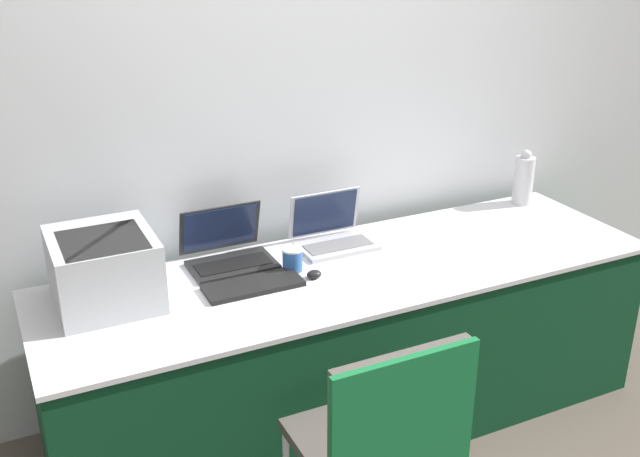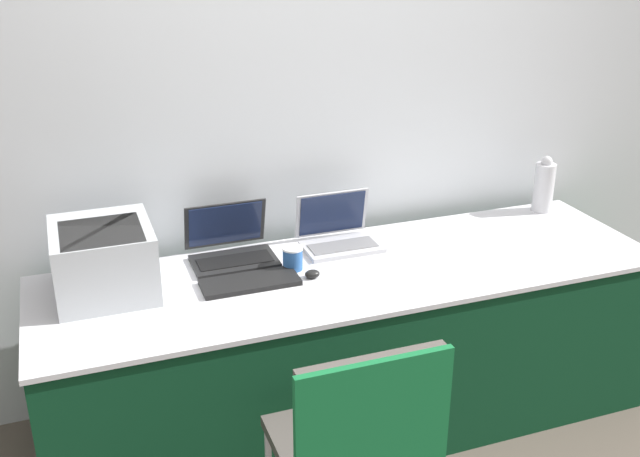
{
  "view_description": "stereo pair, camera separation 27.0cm",
  "coord_description": "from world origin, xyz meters",
  "px_view_note": "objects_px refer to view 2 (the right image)",
  "views": [
    {
      "loc": [
        -1.3,
        -2.02,
        2.04
      ],
      "look_at": [
        -0.13,
        0.41,
        0.9
      ],
      "focal_mm": 42.0,
      "sensor_mm": 36.0,
      "label": 1
    },
    {
      "loc": [
        -1.05,
        -2.13,
        2.04
      ],
      "look_at": [
        -0.13,
        0.41,
        0.9
      ],
      "focal_mm": 42.0,
      "sensor_mm": 36.0,
      "label": 2
    }
  ],
  "objects_px": {
    "laptop_right": "(338,234)",
    "metal_pitcher": "(544,186)",
    "laptop_left": "(231,248)",
    "external_keyboard": "(250,282)",
    "mouse": "(312,274)",
    "chair": "(360,435)",
    "printer": "(104,258)",
    "coffee_cup": "(293,258)"
  },
  "relations": [
    {
      "from": "printer",
      "to": "chair",
      "type": "xyz_separation_m",
      "value": [
        0.65,
        -0.91,
        -0.31
      ]
    },
    {
      "from": "mouse",
      "to": "external_keyboard",
      "type": "bearing_deg",
      "value": 173.96
    },
    {
      "from": "chair",
      "to": "metal_pitcher",
      "type": "bearing_deg",
      "value": 37.49
    },
    {
      "from": "printer",
      "to": "laptop_right",
      "type": "bearing_deg",
      "value": 6.27
    },
    {
      "from": "coffee_cup",
      "to": "chair",
      "type": "relative_size",
      "value": 0.11
    },
    {
      "from": "laptop_right",
      "to": "laptop_left",
      "type": "bearing_deg",
      "value": 177.5
    },
    {
      "from": "laptop_left",
      "to": "coffee_cup",
      "type": "distance_m",
      "value": 0.27
    },
    {
      "from": "laptop_left",
      "to": "laptop_right",
      "type": "distance_m",
      "value": 0.47
    },
    {
      "from": "laptop_right",
      "to": "metal_pitcher",
      "type": "height_order",
      "value": "metal_pitcher"
    },
    {
      "from": "external_keyboard",
      "to": "chair",
      "type": "xyz_separation_m",
      "value": [
        0.13,
        -0.78,
        -0.17
      ]
    },
    {
      "from": "laptop_left",
      "to": "mouse",
      "type": "distance_m",
      "value": 0.38
    },
    {
      "from": "coffee_cup",
      "to": "metal_pitcher",
      "type": "bearing_deg",
      "value": 8.81
    },
    {
      "from": "printer",
      "to": "chair",
      "type": "relative_size",
      "value": 0.44
    },
    {
      "from": "laptop_left",
      "to": "chair",
      "type": "height_order",
      "value": "laptop_left"
    },
    {
      "from": "coffee_cup",
      "to": "metal_pitcher",
      "type": "relative_size",
      "value": 0.35
    },
    {
      "from": "mouse",
      "to": "chair",
      "type": "bearing_deg",
      "value": -98.39
    },
    {
      "from": "laptop_right",
      "to": "external_keyboard",
      "type": "bearing_deg",
      "value": -152.71
    },
    {
      "from": "laptop_right",
      "to": "mouse",
      "type": "height_order",
      "value": "laptop_right"
    },
    {
      "from": "external_keyboard",
      "to": "mouse",
      "type": "relative_size",
      "value": 6.3
    },
    {
      "from": "laptop_right",
      "to": "metal_pitcher",
      "type": "relative_size",
      "value": 1.2
    },
    {
      "from": "laptop_right",
      "to": "chair",
      "type": "relative_size",
      "value": 0.37
    },
    {
      "from": "metal_pitcher",
      "to": "mouse",
      "type": "bearing_deg",
      "value": -166.49
    },
    {
      "from": "chair",
      "to": "printer",
      "type": "bearing_deg",
      "value": 125.71
    },
    {
      "from": "laptop_right",
      "to": "mouse",
      "type": "relative_size",
      "value": 5.45
    },
    {
      "from": "mouse",
      "to": "metal_pitcher",
      "type": "distance_m",
      "value": 1.31
    },
    {
      "from": "printer",
      "to": "metal_pitcher",
      "type": "xyz_separation_m",
      "value": [
        2.04,
        0.15,
        -0.02
      ]
    },
    {
      "from": "printer",
      "to": "laptop_right",
      "type": "relative_size",
      "value": 1.2
    },
    {
      "from": "laptop_left",
      "to": "laptop_right",
      "type": "height_order",
      "value": "laptop_left"
    },
    {
      "from": "chair",
      "to": "laptop_right",
      "type": "bearing_deg",
      "value": 72.46
    },
    {
      "from": "laptop_left",
      "to": "coffee_cup",
      "type": "relative_size",
      "value": 3.6
    },
    {
      "from": "metal_pitcher",
      "to": "chair",
      "type": "bearing_deg",
      "value": -142.51
    },
    {
      "from": "laptop_right",
      "to": "coffee_cup",
      "type": "distance_m",
      "value": 0.3
    },
    {
      "from": "laptop_left",
      "to": "mouse",
      "type": "bearing_deg",
      "value": -47.68
    },
    {
      "from": "printer",
      "to": "laptop_left",
      "type": "xyz_separation_m",
      "value": [
        0.51,
        0.13,
        -0.09
      ]
    },
    {
      "from": "mouse",
      "to": "chair",
      "type": "relative_size",
      "value": 0.07
    },
    {
      "from": "chair",
      "to": "mouse",
      "type": "bearing_deg",
      "value": 81.61
    },
    {
      "from": "laptop_right",
      "to": "metal_pitcher",
      "type": "bearing_deg",
      "value": 2.46
    },
    {
      "from": "laptop_left",
      "to": "printer",
      "type": "bearing_deg",
      "value": -165.96
    },
    {
      "from": "metal_pitcher",
      "to": "chair",
      "type": "distance_m",
      "value": 1.77
    },
    {
      "from": "laptop_left",
      "to": "external_keyboard",
      "type": "xyz_separation_m",
      "value": [
        0.01,
        -0.25,
        -0.04
      ]
    },
    {
      "from": "mouse",
      "to": "chair",
      "type": "height_order",
      "value": "chair"
    },
    {
      "from": "coffee_cup",
      "to": "chair",
      "type": "xyz_separation_m",
      "value": [
        -0.06,
        -0.86,
        -0.21
      ]
    }
  ]
}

